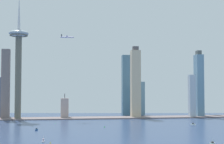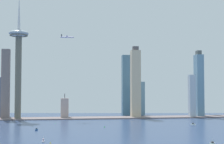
{
  "view_description": "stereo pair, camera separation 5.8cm",
  "coord_description": "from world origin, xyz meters",
  "px_view_note": "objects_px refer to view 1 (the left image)",
  "views": [
    {
      "loc": [
        -111.28,
        -289.79,
        73.39
      ],
      "look_at": [
        5.83,
        544.62,
        113.6
      ],
      "focal_mm": 54.38,
      "sensor_mm": 36.0,
      "label": 1
    },
    {
      "loc": [
        -111.22,
        -289.8,
        73.39
      ],
      "look_at": [
        5.83,
        544.62,
        113.6
      ],
      "focal_mm": 54.38,
      "sensor_mm": 36.0,
      "label": 2
    }
  ],
  "objects_px": {
    "skyscraper_0": "(199,85)",
    "skyscraper_7": "(192,96)",
    "skyscraper_8": "(140,98)",
    "channel_buoy_0": "(105,127)",
    "skyscraper_5": "(6,84)",
    "skyscraper_6": "(65,108)",
    "airplane": "(67,37)",
    "skyscraper_3": "(4,97)",
    "channel_buoy_2": "(50,142)",
    "skyscraper_2": "(127,85)",
    "boat_6": "(37,129)",
    "boat_4": "(43,141)",
    "skyscraper_1": "(201,90)",
    "skyscraper_4": "(136,83)",
    "channel_buoy_1": "(55,123)",
    "boat_2": "(193,124)",
    "boat_5": "(213,143)",
    "observation_tower": "(18,54)"
  },
  "relations": [
    {
      "from": "skyscraper_0",
      "to": "skyscraper_2",
      "type": "xyz_separation_m",
      "value": [
        -178.26,
        66.1,
        -0.63
      ]
    },
    {
      "from": "airplane",
      "to": "boat_2",
      "type": "bearing_deg",
      "value": -32.07
    },
    {
      "from": "boat_6",
      "to": "channel_buoy_0",
      "type": "height_order",
      "value": "boat_6"
    },
    {
      "from": "skyscraper_2",
      "to": "airplane",
      "type": "bearing_deg",
      "value": -153.05
    },
    {
      "from": "skyscraper_0",
      "to": "skyscraper_7",
      "type": "bearing_deg",
      "value": -144.34
    },
    {
      "from": "skyscraper_0",
      "to": "skyscraper_6",
      "type": "relative_size",
      "value": 2.85
    },
    {
      "from": "skyscraper_0",
      "to": "boat_4",
      "type": "xyz_separation_m",
      "value": [
        -373.35,
        -361.27,
        -80.51
      ]
    },
    {
      "from": "skyscraper_0",
      "to": "skyscraper_8",
      "type": "relative_size",
      "value": 1.54
    },
    {
      "from": "boat_2",
      "to": "channel_buoy_2",
      "type": "xyz_separation_m",
      "value": [
        -272.65,
        -188.31,
        -0.25
      ]
    },
    {
      "from": "skyscraper_5",
      "to": "boat_4",
      "type": "distance_m",
      "value": 393.92
    },
    {
      "from": "skyscraper_8",
      "to": "boat_6",
      "type": "bearing_deg",
      "value": -129.21
    },
    {
      "from": "airplane",
      "to": "skyscraper_8",
      "type": "bearing_deg",
      "value": 28.17
    },
    {
      "from": "skyscraper_4",
      "to": "skyscraper_5",
      "type": "relative_size",
      "value": 1.06
    },
    {
      "from": "skyscraper_7",
      "to": "boat_4",
      "type": "height_order",
      "value": "skyscraper_7"
    },
    {
      "from": "skyscraper_3",
      "to": "channel_buoy_2",
      "type": "height_order",
      "value": "skyscraper_3"
    },
    {
      "from": "skyscraper_4",
      "to": "channel_buoy_2",
      "type": "distance_m",
      "value": 428.92
    },
    {
      "from": "skyscraper_4",
      "to": "airplane",
      "type": "xyz_separation_m",
      "value": [
        -170.39,
        -11.44,
        111.11
      ]
    },
    {
      "from": "skyscraper_2",
      "to": "boat_4",
      "type": "height_order",
      "value": "skyscraper_2"
    },
    {
      "from": "skyscraper_2",
      "to": "channel_buoy_1",
      "type": "relative_size",
      "value": 98.75
    },
    {
      "from": "skyscraper_2",
      "to": "skyscraper_8",
      "type": "height_order",
      "value": "skyscraper_2"
    },
    {
      "from": "skyscraper_7",
      "to": "boat_6",
      "type": "height_order",
      "value": "skyscraper_7"
    },
    {
      "from": "skyscraper_4",
      "to": "skyscraper_8",
      "type": "xyz_separation_m",
      "value": [
        29.78,
        83.56,
        -40.6
      ]
    },
    {
      "from": "skyscraper_8",
      "to": "channel_buoy_0",
      "type": "bearing_deg",
      "value": -114.85
    },
    {
      "from": "boat_2",
      "to": "channel_buoy_0",
      "type": "relative_size",
      "value": 4.17
    },
    {
      "from": "skyscraper_1",
      "to": "channel_buoy_0",
      "type": "relative_size",
      "value": 60.89
    },
    {
      "from": "channel_buoy_1",
      "to": "skyscraper_0",
      "type": "bearing_deg",
      "value": 18.81
    },
    {
      "from": "skyscraper_5",
      "to": "skyscraper_6",
      "type": "relative_size",
      "value": 2.8
    },
    {
      "from": "skyscraper_4",
      "to": "airplane",
      "type": "bearing_deg",
      "value": -176.16
    },
    {
      "from": "skyscraper_7",
      "to": "skyscraper_5",
      "type": "bearing_deg",
      "value": 176.67
    },
    {
      "from": "skyscraper_6",
      "to": "airplane",
      "type": "height_order",
      "value": "airplane"
    },
    {
      "from": "skyscraper_2",
      "to": "airplane",
      "type": "distance_m",
      "value": 214.01
    },
    {
      "from": "skyscraper_1",
      "to": "boat_6",
      "type": "distance_m",
      "value": 517.64
    },
    {
      "from": "skyscraper_7",
      "to": "boat_4",
      "type": "relative_size",
      "value": 9.55
    },
    {
      "from": "skyscraper_1",
      "to": "channel_buoy_1",
      "type": "bearing_deg",
      "value": -155.0
    },
    {
      "from": "skyscraper_3",
      "to": "skyscraper_4",
      "type": "bearing_deg",
      "value": -13.32
    },
    {
      "from": "skyscraper_6",
      "to": "boat_4",
      "type": "distance_m",
      "value": 367.47
    },
    {
      "from": "skyscraper_2",
      "to": "skyscraper_5",
      "type": "xyz_separation_m",
      "value": [
        -307.57,
        -58.95,
        2.46
      ]
    },
    {
      "from": "channel_buoy_1",
      "to": "channel_buoy_2",
      "type": "distance_m",
      "value": 252.75
    },
    {
      "from": "boat_5",
      "to": "channel_buoy_1",
      "type": "relative_size",
      "value": 5.05
    },
    {
      "from": "skyscraper_1",
      "to": "channel_buoy_0",
      "type": "xyz_separation_m",
      "value": [
        -300.19,
        -264.64,
        -66.05
      ]
    },
    {
      "from": "channel_buoy_2",
      "to": "airplane",
      "type": "bearing_deg",
      "value": 86.11
    },
    {
      "from": "observation_tower",
      "to": "skyscraper_3",
      "type": "bearing_deg",
      "value": 117.31
    },
    {
      "from": "skyscraper_4",
      "to": "channel_buoy_1",
      "type": "height_order",
      "value": "skyscraper_4"
    },
    {
      "from": "skyscraper_5",
      "to": "boat_4",
      "type": "xyz_separation_m",
      "value": [
        112.48,
        -368.43,
        -82.34
      ]
    },
    {
      "from": "skyscraper_7",
      "to": "skyscraper_8",
      "type": "height_order",
      "value": "skyscraper_8"
    },
    {
      "from": "channel_buoy_1",
      "to": "boat_4",
      "type": "bearing_deg",
      "value": -92.35
    },
    {
      "from": "skyscraper_2",
      "to": "channel_buoy_1",
      "type": "distance_m",
      "value": 277.35
    },
    {
      "from": "channel_buoy_2",
      "to": "airplane",
      "type": "xyz_separation_m",
      "value": [
        24.58,
        361.09,
        195.86
      ]
    },
    {
      "from": "skyscraper_6",
      "to": "boat_6",
      "type": "distance_m",
      "value": 242.38
    },
    {
      "from": "boat_2",
      "to": "boat_4",
      "type": "bearing_deg",
      "value": -101.56
    }
  ]
}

